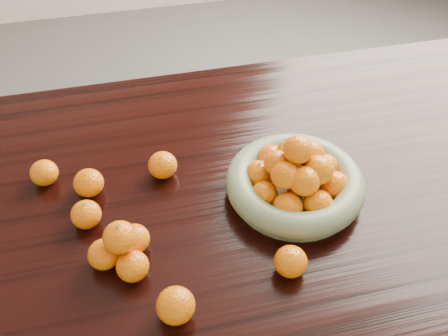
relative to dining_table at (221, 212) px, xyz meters
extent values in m
cube|color=black|center=(0.00, 0.00, 0.07)|extent=(2.00, 1.00, 0.04)
cube|color=black|center=(0.93, 0.43, -0.31)|extent=(0.08, 0.08, 0.71)
cylinder|color=gray|center=(0.16, -0.06, 0.10)|extent=(0.28, 0.28, 0.01)
torus|color=gray|center=(0.16, -0.06, 0.13)|extent=(0.32, 0.32, 0.06)
ellipsoid|color=orange|center=(0.24, -0.03, 0.13)|extent=(0.06, 0.06, 0.06)
ellipsoid|color=orange|center=(0.19, 0.02, 0.13)|extent=(0.06, 0.06, 0.06)
ellipsoid|color=orange|center=(0.13, 0.02, 0.14)|extent=(0.07, 0.07, 0.06)
ellipsoid|color=orange|center=(0.08, -0.02, 0.13)|extent=(0.07, 0.07, 0.06)
ellipsoid|color=orange|center=(0.08, -0.08, 0.13)|extent=(0.06, 0.06, 0.06)
ellipsoid|color=orange|center=(0.12, -0.13, 0.13)|extent=(0.07, 0.07, 0.06)
ellipsoid|color=orange|center=(0.18, -0.14, 0.13)|extent=(0.07, 0.07, 0.06)
ellipsoid|color=orange|center=(0.24, -0.09, 0.13)|extent=(0.07, 0.07, 0.06)
ellipsoid|color=orange|center=(0.17, -0.06, 0.13)|extent=(0.06, 0.06, 0.06)
ellipsoid|color=orange|center=(0.20, -0.03, 0.18)|extent=(0.07, 0.07, 0.06)
ellipsoid|color=orange|center=(0.16, -0.02, 0.18)|extent=(0.06, 0.06, 0.06)
ellipsoid|color=orange|center=(0.12, -0.04, 0.18)|extent=(0.06, 0.06, 0.06)
ellipsoid|color=orange|center=(0.12, -0.09, 0.18)|extent=(0.06, 0.06, 0.06)
ellipsoid|color=orange|center=(0.16, -0.11, 0.18)|extent=(0.07, 0.07, 0.06)
ellipsoid|color=orange|center=(0.20, -0.09, 0.18)|extent=(0.07, 0.07, 0.06)
ellipsoid|color=orange|center=(0.16, -0.06, 0.22)|extent=(0.07, 0.07, 0.06)
ellipsoid|color=orange|center=(-0.22, -0.20, 0.12)|extent=(0.07, 0.07, 0.06)
ellipsoid|color=orange|center=(-0.21, -0.13, 0.12)|extent=(0.07, 0.07, 0.06)
ellipsoid|color=orange|center=(-0.28, -0.16, 0.12)|extent=(0.07, 0.07, 0.06)
ellipsoid|color=orange|center=(-0.24, -0.16, 0.17)|extent=(0.07, 0.07, 0.06)
ellipsoid|color=orange|center=(-0.31, -0.04, 0.12)|extent=(0.07, 0.07, 0.06)
ellipsoid|color=orange|center=(-0.15, -0.31, 0.12)|extent=(0.07, 0.07, 0.07)
ellipsoid|color=orange|center=(0.08, -0.26, 0.12)|extent=(0.07, 0.07, 0.06)
ellipsoid|color=orange|center=(-0.30, 0.05, 0.12)|extent=(0.07, 0.07, 0.06)
ellipsoid|color=orange|center=(-0.40, 0.11, 0.12)|extent=(0.07, 0.07, 0.06)
ellipsoid|color=orange|center=(-0.12, 0.07, 0.12)|extent=(0.07, 0.07, 0.06)
camera|label=1|loc=(-0.18, -0.80, 0.94)|focal=40.00mm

